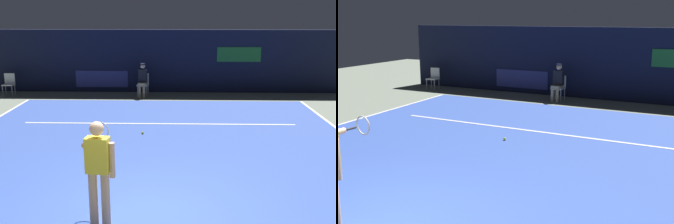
% 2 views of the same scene
% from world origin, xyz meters
% --- Properties ---
extents(ground_plane, '(30.97, 30.97, 0.00)m').
position_xyz_m(ground_plane, '(0.00, 4.08, 0.00)').
color(ground_plane, gray).
extents(court_surface, '(10.54, 10.15, 0.01)m').
position_xyz_m(court_surface, '(0.00, 4.08, 0.01)').
color(court_surface, '#3856B2').
rests_on(court_surface, ground).
extents(line_service, '(8.22, 0.10, 0.01)m').
position_xyz_m(line_service, '(0.00, 5.85, 0.01)').
color(line_service, white).
rests_on(line_service, court_surface).
extents(back_wall, '(15.27, 0.33, 2.60)m').
position_xyz_m(back_wall, '(-0.00, 11.06, 1.30)').
color(back_wall, '#141933').
rests_on(back_wall, ground).
extents(tennis_player, '(0.53, 0.98, 1.73)m').
position_xyz_m(tennis_player, '(-0.63, -0.18, 0.99)').
color(tennis_player, '#DBAD89').
rests_on(tennis_player, ground).
extents(line_judge_on_chair, '(0.47, 0.55, 1.32)m').
position_xyz_m(line_judge_on_chair, '(-0.86, 10.03, 0.69)').
color(line_judge_on_chair, white).
rests_on(line_judge_on_chair, ground).
extents(courtside_chair_near, '(0.46, 0.43, 0.88)m').
position_xyz_m(courtside_chair_near, '(-6.33, 10.11, 0.50)').
color(courtside_chair_near, white).
rests_on(courtside_chair_near, ground).
extents(tennis_ball, '(0.07, 0.07, 0.07)m').
position_xyz_m(tennis_ball, '(-0.40, 4.79, 0.05)').
color(tennis_ball, '#CCE033').
rests_on(tennis_ball, court_surface).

